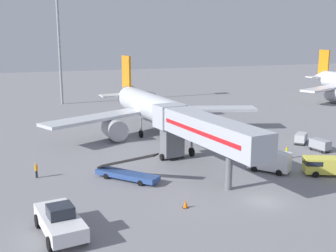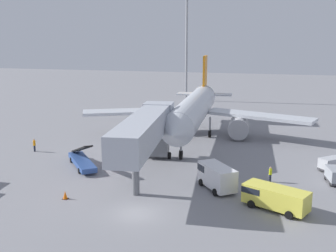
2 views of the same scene
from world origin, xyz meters
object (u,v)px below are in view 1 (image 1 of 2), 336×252
Objects in this scene: airplane_at_gate at (156,110)px; safety_cone_alpha at (186,204)px; belt_loader_truck at (127,173)px; ground_crew_worker_foreground at (287,152)px; service_van_near_right at (328,165)px; baggage_cart_far_left at (320,145)px; apron_light_mast at (58,24)px; jet_bridge at (200,130)px; baggage_cart_far_right at (301,138)px; pushback_tug at (60,221)px; service_van_rear_right at (268,160)px; ground_crew_worker_midground at (36,170)px.

safety_cone_alpha is at bearing -102.93° from airplane_at_gate.
belt_loader_truck is 4.08× the size of ground_crew_worker_foreground.
safety_cone_alpha is (-18.24, -3.03, -0.76)m from service_van_near_right.
baggage_cart_far_left is 60.87m from apron_light_mast.
airplane_at_gate is at bearing 139.50° from baggage_cart_far_left.
belt_loader_truck is (-8.13, 0.65, -4.25)m from jet_bridge.
baggage_cart_far_right is at bearing 89.41° from baggage_cart_far_left.
pushback_tug reaches higher than ground_crew_worker_foreground.
apron_light_mast is at bearing 90.91° from belt_loader_truck.
service_van_rear_right is (6.66, -20.12, -2.73)m from airplane_at_gate.
ground_crew_worker_midground is (-24.85, 6.65, -0.44)m from service_van_rear_right.
jet_bridge reaches higher than ground_crew_worker_midground.
belt_loader_truck is (-9.15, -17.56, -3.28)m from airplane_at_gate.
baggage_cart_far_left reaches higher than baggage_cart_far_right.
apron_light_mast reaches higher than service_van_near_right.
safety_cone_alpha is 65.12m from apron_light_mast.
service_van_rear_right is 25.73m from ground_crew_worker_midground.
ground_crew_worker_midground is (-36.12, -2.25, 0.06)m from baggage_cart_far_right.
belt_loader_truck is 8.78× the size of safety_cone_alpha.
service_van_rear_right is at bearing 18.36° from pushback_tug.
ground_crew_worker_foreground is at bearing -6.16° from ground_crew_worker_midground.
pushback_tug is 13.20m from belt_loader_truck.
baggage_cart_far_left is 6.40m from ground_crew_worker_foreground.
baggage_cart_far_right is at bearing 3.56° from ground_crew_worker_midground.
baggage_cart_far_left is (5.73, 8.20, -0.26)m from service_van_near_right.
jet_bridge is 3.31× the size of service_van_near_right.
baggage_cart_far_right reaches higher than safety_cone_alpha.
jet_bridge reaches higher than service_van_rear_right.
apron_light_mast reaches higher than safety_cone_alpha.
ground_crew_worker_foreground is (20.80, 0.88, 0.08)m from belt_loader_truck.
service_van_rear_right reaches higher than ground_crew_worker_foreground.
baggage_cart_far_left reaches higher than safety_cone_alpha.
pushback_tug reaches higher than baggage_cart_far_left.
ground_crew_worker_midground is at bearing -143.49° from airplane_at_gate.
baggage_cart_far_right is at bearing -59.50° from apron_light_mast.
airplane_at_gate is at bearing 117.38° from service_van_near_right.
apron_light_mast is at bearing 112.26° from ground_crew_worker_foreground.
service_van_rear_right reaches higher than safety_cone_alpha.
ground_crew_worker_midground is at bearing 93.95° from pushback_tug.
ground_crew_worker_foreground is at bearing 21.48° from pushback_tug.
service_van_near_right is (13.18, -5.27, -3.90)m from jet_bridge.
jet_bridge is at bearing -93.21° from airplane_at_gate.
jet_bridge is 11.93× the size of ground_crew_worker_foreground.
baggage_cart_far_right is at bearing 20.26° from jet_bridge.
belt_loader_truck is 3.90× the size of ground_crew_worker_midground.
service_van_near_right is 0.23× the size of apron_light_mast.
ground_crew_worker_midground is 2.25× the size of safety_cone_alpha.
baggage_cart_far_left is 3.84× the size of safety_cone_alpha.
baggage_cart_far_right is (5.77, 12.26, -0.29)m from service_van_near_right.
belt_loader_truck is at bearing -166.81° from baggage_cart_far_right.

